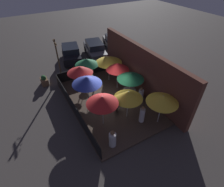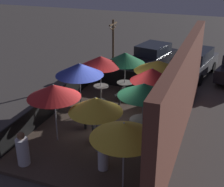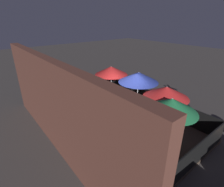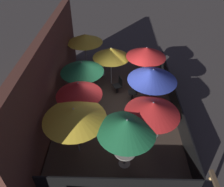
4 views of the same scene
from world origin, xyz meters
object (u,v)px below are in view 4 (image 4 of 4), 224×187
patio_umbrella_2 (153,108)px  patio_umbrella_8 (146,52)px  patron_0 (146,61)px  patron_1 (101,66)px  patio_chair_2 (134,92)px  patio_umbrella_3 (74,114)px  patio_umbrella_1 (82,67)px  patron_2 (74,85)px  patio_umbrella_6 (85,38)px  dining_table_2 (148,135)px  dining_table_0 (125,154)px  dining_table_1 (84,92)px  patio_umbrella_7 (111,53)px  patio_chair_0 (120,133)px  patio_umbrella_4 (79,89)px  patio_umbrella_0 (127,126)px  patio_umbrella_5 (153,75)px  patio_chair_1 (118,85)px

patio_umbrella_2 → patio_umbrella_8: 3.97m
patron_0 → patron_1: bearing=129.8°
patio_chair_2 → patio_umbrella_3: bearing=49.5°
patio_umbrella_1 → patron_2: (0.66, 0.58, -1.46)m
patio_umbrella_6 → patio_umbrella_8: 3.59m
dining_table_2 → patron_1: 5.45m
dining_table_2 → patron_0: 5.71m
dining_table_0 → dining_table_1: (3.47, 1.86, 0.01)m
patio_umbrella_1 → patio_umbrella_3: patio_umbrella_1 is taller
patio_umbrella_8 → patron_2: 3.91m
patio_umbrella_7 → patron_2: patio_umbrella_7 is taller
dining_table_1 → patio_chair_0: bearing=-145.0°
patio_umbrella_6 → dining_table_1: (-3.00, -0.24, -1.37)m
patio_umbrella_4 → patio_chair_2: patio_umbrella_4 is taller
dining_table_1 → patio_chair_0: size_ratio=1.05×
dining_table_2 → patron_2: size_ratio=0.64×
patio_umbrella_0 → dining_table_1: patio_umbrella_0 is taller
patio_umbrella_0 → patio_umbrella_5: 2.91m
dining_table_0 → patron_2: 4.80m
dining_table_2 → patron_1: patron_1 is taller
patio_umbrella_5 → patio_chair_2: patio_umbrella_5 is taller
patio_umbrella_4 → patio_umbrella_8: (2.98, -2.87, 0.02)m
patio_umbrella_6 → patio_umbrella_8: size_ratio=0.97×
dining_table_0 → dining_table_2: (0.87, -0.92, 0.01)m
patio_chair_0 → patio_chair_1: bearing=99.8°
dining_table_2 → patio_chair_2: 2.84m
patio_umbrella_4 → patio_umbrella_7: (3.18, -1.15, -0.14)m
patio_chair_0 → patron_1: 4.97m
dining_table_2 → patio_umbrella_4: bearing=69.7°
patron_0 → patron_2: size_ratio=1.02×
patio_umbrella_2 → patron_1: (5.01, 2.13, -1.41)m
patio_umbrella_1 → patio_umbrella_4: size_ratio=0.97×
patio_umbrella_7 → patio_umbrella_2: bearing=-159.8°
patio_umbrella_8 → patio_chair_0: bearing=161.9°
patio_umbrella_6 → patio_umbrella_4: bearing=-175.9°
patio_umbrella_4 → patio_umbrella_7: patio_umbrella_4 is taller
patio_umbrella_4 → dining_table_2: patio_umbrella_4 is taller
patio_umbrella_7 → patio_chair_1: (-0.80, -0.39, -1.39)m
patio_umbrella_1 → patio_umbrella_3: 2.95m
patio_umbrella_3 → patio_umbrella_5: bearing=-53.1°
patio_umbrella_3 → patron_0: bearing=-27.4°
patio_umbrella_7 → patio_chair_1: bearing=-153.9°
dining_table_1 → patio_umbrella_3: bearing=-177.5°
patio_umbrella_6 → dining_table_2: (-5.61, -3.02, -1.37)m
patio_umbrella_5 → patron_0: bearing=-3.9°
patio_umbrella_1 → patio_umbrella_5: 3.10m
patio_umbrella_5 → patio_chair_1: bearing=40.8°
patron_2 → patio_umbrella_5: bearing=-177.7°
patio_umbrella_8 → patron_2: size_ratio=1.90×
patio_umbrella_2 → patio_umbrella_3: size_ratio=1.01×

